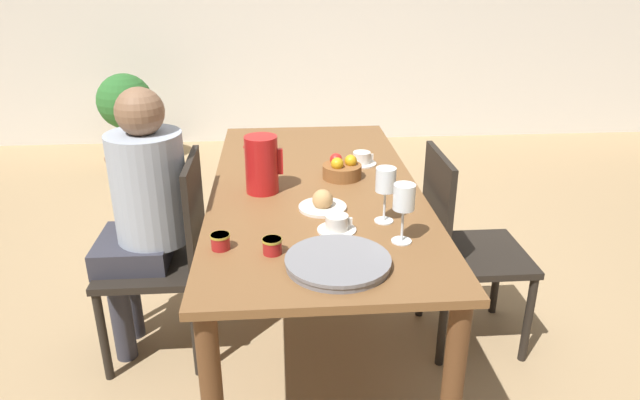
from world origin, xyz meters
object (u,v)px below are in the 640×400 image
jam_jar_red (272,245)px  teacup_across (362,159)px  red_pitcher (262,164)px  teacup_near_person (337,224)px  wine_glass_water (404,200)px  wine_glass_juice (386,183)px  fruit_bowl (342,169)px  bread_plate (323,203)px  potted_plant (126,108)px  chair_person_side (168,254)px  serving_tray (338,262)px  jam_jar_amber (220,241)px  chair_opposite (462,245)px  person_seated (143,204)px

jam_jar_red → teacup_across: bearing=63.9°
teacup_across → jam_jar_red: (-0.42, -0.86, 0.00)m
red_pitcher → teacup_near_person: (0.27, -0.40, -0.10)m
wine_glass_water → wine_glass_juice: wine_glass_water is taller
wine_glass_water → fruit_bowl: (-0.14, 0.64, -0.12)m
wine_glass_juice → teacup_near_person: size_ratio=1.49×
bread_plate → potted_plant: bread_plate is taller
chair_person_side → potted_plant: size_ratio=1.17×
wine_glass_juice → potted_plant: 3.35m
teacup_near_person → serving_tray: teacup_near_person is taller
jam_jar_amber → potted_plant: jam_jar_amber is taller
chair_opposite → wine_glass_juice: wine_glass_juice is taller
chair_opposite → teacup_near_person: bearing=-61.5°
chair_person_side → teacup_across: size_ratio=6.34×
chair_person_side → person_seated: size_ratio=0.76×
wine_glass_juice → bread_plate: size_ratio=1.12×
red_pitcher → bread_plate: bearing=-40.0°
teacup_across → jam_jar_red: 0.96m
teacup_across → jam_jar_red: size_ratio=2.12×
serving_tray → fruit_bowl: 0.80m
wine_glass_juice → jam_jar_red: size_ratio=3.16×
wine_glass_water → serving_tray: size_ratio=0.63×
jam_jar_amber → chair_opposite: bearing=23.2°
teacup_near_person → potted_plant: (-1.46, 2.95, -0.27)m
teacup_near_person → serving_tray: size_ratio=0.42×
chair_person_side → teacup_near_person: size_ratio=6.34×
chair_opposite → red_pitcher: (-0.85, 0.08, 0.37)m
chair_person_side → serving_tray: size_ratio=2.64×
person_seated → wine_glass_juice: 1.01m
jam_jar_red → fruit_bowl: (0.31, 0.69, 0.01)m
person_seated → bread_plate: size_ratio=6.26×
fruit_bowl → potted_plant: bearing=122.5°
person_seated → potted_plant: 2.69m
wine_glass_juice → teacup_across: (0.01, 0.64, -0.13)m
red_pitcher → potted_plant: red_pitcher is taller
chair_person_side → jam_jar_amber: chair_person_side is taller
chair_opposite → wine_glass_water: 0.68m
chair_opposite → wine_glass_juice: 0.62m
potted_plant → chair_opposite: bearing=-52.3°
chair_person_side → fruit_bowl: size_ratio=5.15×
red_pitcher → bread_plate: 0.32m
person_seated → jam_jar_red: bearing=-134.3°
teacup_across → potted_plant: teacup_across is taller
red_pitcher → teacup_near_person: bearing=-55.7°
potted_plant → teacup_near_person: bearing=-63.7°
bread_plate → potted_plant: 3.11m
fruit_bowl → bread_plate: bearing=-108.6°
jam_jar_red → wine_glass_juice: bearing=27.9°
jam_jar_amber → fruit_bowl: bearing=53.2°
chair_opposite → serving_tray: (-0.60, -0.57, 0.26)m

